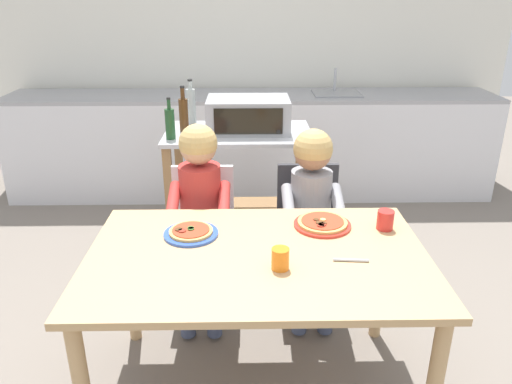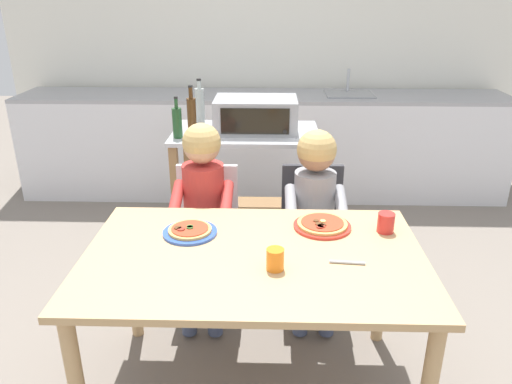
# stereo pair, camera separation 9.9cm
# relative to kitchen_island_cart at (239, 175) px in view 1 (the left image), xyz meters

# --- Properties ---
(ground_plane) EXTENTS (11.19, 11.19, 0.00)m
(ground_plane) POSITION_rel_kitchen_island_cart_xyz_m (0.09, -0.17, -0.59)
(ground_plane) COLOR slate
(back_wall_tiled) EXTENTS (4.66, 0.12, 2.70)m
(back_wall_tiled) POSITION_rel_kitchen_island_cart_xyz_m (0.09, 1.57, 0.76)
(back_wall_tiled) COLOR white
(back_wall_tiled) RESTS_ON ground
(kitchen_counter) EXTENTS (4.19, 0.60, 1.09)m
(kitchen_counter) POSITION_rel_kitchen_island_cart_xyz_m (0.10, 1.16, -0.14)
(kitchen_counter) COLOR silver
(kitchen_counter) RESTS_ON ground
(kitchen_island_cart) EXTENTS (0.93, 0.57, 0.88)m
(kitchen_island_cart) POSITION_rel_kitchen_island_cart_xyz_m (0.00, 0.00, 0.00)
(kitchen_island_cart) COLOR #B7BABF
(kitchen_island_cart) RESTS_ON ground
(toaster_oven) EXTENTS (0.52, 0.36, 0.21)m
(toaster_oven) POSITION_rel_kitchen_island_cart_xyz_m (0.06, 0.02, 0.40)
(toaster_oven) COLOR #999BA0
(toaster_oven) RESTS_ON kitchen_island_cart
(bottle_slim_sauce) EXTENTS (0.06, 0.06, 0.29)m
(bottle_slim_sauce) POSITION_rel_kitchen_island_cart_xyz_m (-0.34, 0.02, 0.41)
(bottle_slim_sauce) COLOR #4C2D14
(bottle_slim_sauce) RESTS_ON kitchen_island_cart
(bottle_squat_spirits) EXTENTS (0.06, 0.06, 0.25)m
(bottle_squat_spirits) POSITION_rel_kitchen_island_cart_xyz_m (-0.41, -0.16, 0.40)
(bottle_squat_spirits) COLOR #1E4723
(bottle_squat_spirits) RESTS_ON kitchen_island_cart
(bottle_dark_olive_oil) EXTENTS (0.06, 0.06, 0.30)m
(bottle_dark_olive_oil) POSITION_rel_kitchen_island_cart_xyz_m (-0.31, 0.20, 0.42)
(bottle_dark_olive_oil) COLOR #ADB7B2
(bottle_dark_olive_oil) RESTS_ON kitchen_island_cart
(dining_table) EXTENTS (1.40, 0.89, 0.72)m
(dining_table) POSITION_rel_kitchen_island_cart_xyz_m (0.09, -1.28, 0.04)
(dining_table) COLOR tan
(dining_table) RESTS_ON ground
(dining_chair_left) EXTENTS (0.36, 0.36, 0.81)m
(dining_chair_left) POSITION_rel_kitchen_island_cart_xyz_m (-0.19, -0.57, -0.10)
(dining_chair_left) COLOR silver
(dining_chair_left) RESTS_ON ground
(dining_chair_right) EXTENTS (0.36, 0.36, 0.81)m
(dining_chair_right) POSITION_rel_kitchen_island_cart_xyz_m (0.40, -0.56, -0.10)
(dining_chair_right) COLOR #333338
(dining_chair_right) RESTS_ON ground
(child_in_red_shirt) EXTENTS (0.32, 0.42, 1.08)m
(child_in_red_shirt) POSITION_rel_kitchen_island_cart_xyz_m (-0.19, -0.69, 0.11)
(child_in_red_shirt) COLOR #424C6B
(child_in_red_shirt) RESTS_ON ground
(child_in_grey_shirt) EXTENTS (0.32, 0.42, 1.04)m
(child_in_grey_shirt) POSITION_rel_kitchen_island_cart_xyz_m (0.40, -0.67, 0.10)
(child_in_grey_shirt) COLOR #424C6B
(child_in_grey_shirt) RESTS_ON ground
(pizza_plate_blue_rimmed) EXTENTS (0.24, 0.24, 0.03)m
(pizza_plate_blue_rimmed) POSITION_rel_kitchen_island_cart_xyz_m (-0.19, -1.11, 0.15)
(pizza_plate_blue_rimmed) COLOR #3356B7
(pizza_plate_blue_rimmed) RESTS_ON dining_table
(pizza_plate_red_rimmed) EXTENTS (0.26, 0.26, 0.03)m
(pizza_plate_red_rimmed) POSITION_rel_kitchen_island_cart_xyz_m (0.40, -1.03, 0.15)
(pizza_plate_red_rimmed) COLOR red
(pizza_plate_red_rimmed) RESTS_ON dining_table
(drinking_cup_red) EXTENTS (0.08, 0.08, 0.09)m
(drinking_cup_red) POSITION_rel_kitchen_island_cart_xyz_m (0.67, -1.07, 0.18)
(drinking_cup_red) COLOR red
(drinking_cup_red) RESTS_ON dining_table
(drinking_cup_orange) EXTENTS (0.07, 0.07, 0.09)m
(drinking_cup_orange) POSITION_rel_kitchen_island_cart_xyz_m (0.18, -1.40, 0.18)
(drinking_cup_orange) COLOR orange
(drinking_cup_orange) RESTS_ON dining_table
(serving_spoon) EXTENTS (0.14, 0.02, 0.01)m
(serving_spoon) POSITION_rel_kitchen_island_cart_xyz_m (0.47, -1.35, 0.14)
(serving_spoon) COLOR #B7BABF
(serving_spoon) RESTS_ON dining_table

